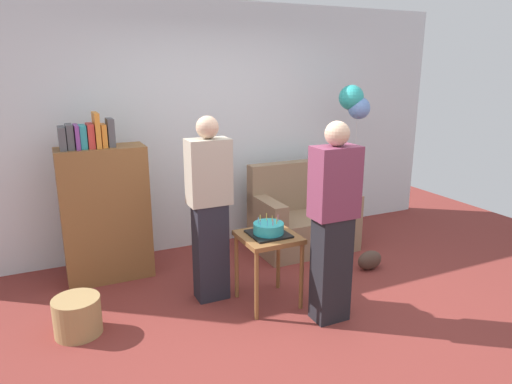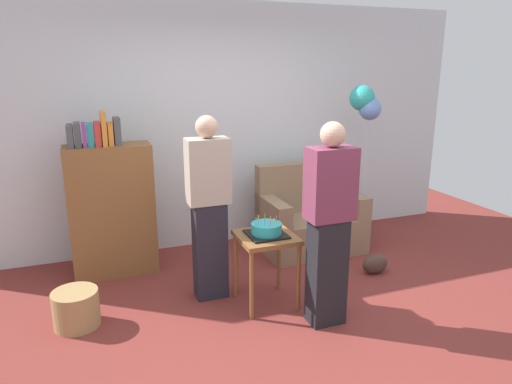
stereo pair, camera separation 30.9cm
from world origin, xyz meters
name	(u,v)px [view 2 (the right image)]	position (x,y,z in m)	size (l,w,h in m)	color
ground_plane	(295,325)	(0.00, 0.00, 0.00)	(8.00, 8.00, 0.00)	maroon
wall_back	(220,127)	(0.00, 2.05, 1.35)	(6.00, 0.10, 2.70)	silver
couch	(309,220)	(0.84, 1.43, 0.34)	(1.10, 0.70, 0.96)	#8C7054
bookshelf	(111,207)	(-1.27, 1.54, 0.69)	(0.80, 0.36, 1.62)	brown
side_table	(266,246)	(-0.09, 0.42, 0.53)	(0.48, 0.48, 0.63)	brown
birthday_cake	(266,230)	(-0.09, 0.42, 0.68)	(0.32, 0.32, 0.17)	black
person_blowing_candles	(209,208)	(-0.50, 0.72, 0.83)	(0.36, 0.22, 1.63)	#23232D
person_holding_cake	(329,225)	(0.25, -0.03, 0.83)	(0.36, 0.22, 1.63)	black
wicker_basket	(76,309)	(-1.64, 0.60, 0.15)	(0.36, 0.36, 0.30)	#A88451
handbag	(375,264)	(1.16, 0.59, 0.10)	(0.28, 0.14, 0.20)	#473328
balloon_bunch	(365,103)	(1.47, 1.39, 1.63)	(0.33, 0.32, 1.82)	silver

